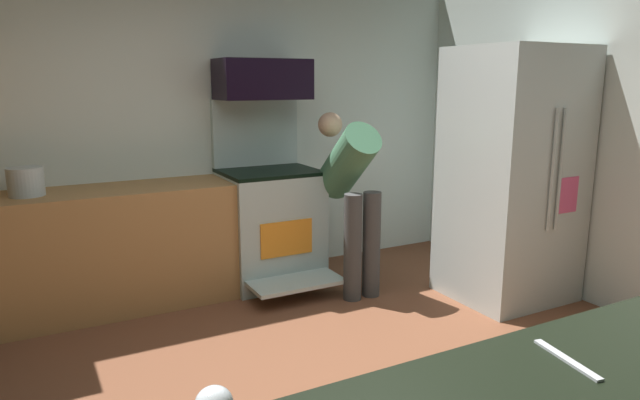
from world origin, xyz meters
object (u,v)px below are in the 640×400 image
object	(u,v)px
person_cook	(351,186)
stock_pot	(26,182)
refrigerator	(511,176)
oven_range	(270,222)
microwave	(263,79)

from	to	relation	value
person_cook	stock_pot	size ratio (longest dim) A/B	6.08
refrigerator	stock_pot	world-z (taller)	refrigerator
oven_range	stock_pot	distance (m)	1.84
oven_range	microwave	size ratio (longest dim) A/B	2.05
oven_range	person_cook	world-z (taller)	oven_range
oven_range	person_cook	distance (m)	0.78
refrigerator	oven_range	bearing A→B (deg)	142.20
microwave	person_cook	distance (m)	1.12
microwave	refrigerator	world-z (taller)	refrigerator
oven_range	stock_pot	world-z (taller)	oven_range
microwave	refrigerator	size ratio (longest dim) A/B	0.39
refrigerator	person_cook	bearing A→B (deg)	147.52
microwave	refrigerator	distance (m)	2.09
oven_range	microwave	bearing A→B (deg)	90.00
oven_range	person_cook	xyz separation A→B (m)	(0.47, -0.51, 0.35)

